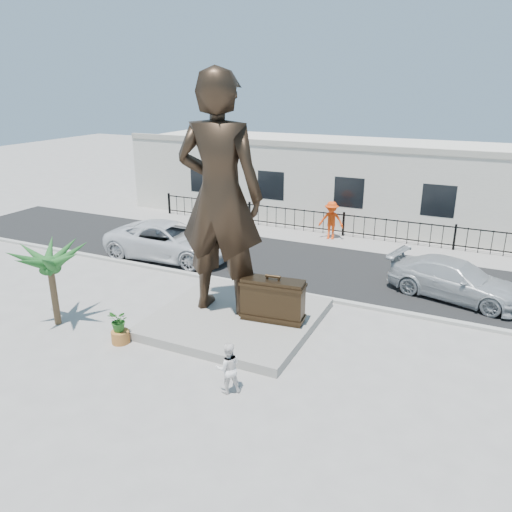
% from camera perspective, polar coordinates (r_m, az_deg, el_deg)
% --- Properties ---
extents(ground, '(100.00, 100.00, 0.00)m').
position_cam_1_polar(ground, '(15.78, -3.15, -10.11)').
color(ground, '#9E9991').
rests_on(ground, ground).
extents(street, '(40.00, 7.00, 0.01)m').
position_cam_1_polar(street, '(22.49, 6.53, -0.94)').
color(street, black).
rests_on(street, ground).
extents(curb, '(40.00, 0.25, 0.12)m').
position_cam_1_polar(curb, '(19.41, 3.16, -4.03)').
color(curb, '#A5A399').
rests_on(curb, ground).
extents(far_sidewalk, '(40.00, 2.50, 0.02)m').
position_cam_1_polar(far_sidewalk, '(26.12, 9.40, 1.83)').
color(far_sidewalk, '#9E9991').
rests_on(far_sidewalk, ground).
extents(plinth, '(5.20, 5.20, 0.30)m').
position_cam_1_polar(plinth, '(17.09, -2.25, -7.09)').
color(plinth, gray).
rests_on(plinth, ground).
extents(fence, '(22.00, 0.10, 1.20)m').
position_cam_1_polar(fence, '(26.69, 9.95, 3.50)').
color(fence, black).
rests_on(fence, ground).
extents(building, '(28.00, 7.00, 4.40)m').
position_cam_1_polar(building, '(30.31, 12.32, 8.34)').
color(building, silver).
rests_on(building, ground).
extents(statue, '(3.06, 2.18, 7.90)m').
position_cam_1_polar(statue, '(16.20, -4.14, 6.82)').
color(statue, black).
rests_on(statue, plinth).
extents(suitcase, '(2.10, 0.87, 1.43)m').
position_cam_1_polar(suitcase, '(16.32, 1.93, -5.04)').
color(suitcase, black).
rests_on(suitcase, plinth).
extents(tourist, '(0.87, 0.84, 1.41)m').
position_cam_1_polar(tourist, '(13.31, -3.21, -12.65)').
color(tourist, white).
rests_on(tourist, ground).
extents(car_white, '(6.09, 3.06, 1.65)m').
position_cam_1_polar(car_white, '(23.26, -9.82, 1.75)').
color(car_white, silver).
rests_on(car_white, street).
extents(car_silver, '(5.28, 3.16, 1.43)m').
position_cam_1_polar(car_silver, '(20.14, 21.82, -2.54)').
color(car_silver, '#AEB1B2').
rests_on(car_silver, street).
extents(worker, '(1.35, 0.87, 1.97)m').
position_cam_1_polar(worker, '(25.96, 8.59, 4.06)').
color(worker, '#E8400C').
rests_on(worker, far_sidewalk).
extents(palm_tree, '(1.80, 1.80, 3.20)m').
position_cam_1_polar(palm_tree, '(18.31, -21.65, -7.18)').
color(palm_tree, '#1C4F1E').
rests_on(palm_tree, ground).
extents(planter, '(0.56, 0.56, 0.40)m').
position_cam_1_polar(planter, '(16.36, -15.23, -8.90)').
color(planter, '#A8662C').
rests_on(planter, ground).
extents(shrub, '(0.80, 0.76, 0.71)m').
position_cam_1_polar(shrub, '(16.11, -15.40, -7.15)').
color(shrub, '#255F1E').
rests_on(shrub, planter).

